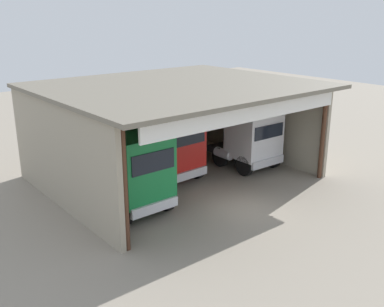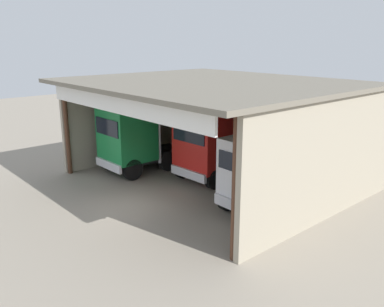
{
  "view_description": "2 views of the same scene",
  "coord_description": "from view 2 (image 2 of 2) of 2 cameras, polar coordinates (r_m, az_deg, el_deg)",
  "views": [
    {
      "loc": [
        -13.98,
        -13.26,
        8.76
      ],
      "look_at": [
        0.0,
        3.75,
        1.77
      ],
      "focal_mm": 41.66,
      "sensor_mm": 36.0,
      "label": 1
    },
    {
      "loc": [
        14.56,
        -9.09,
        7.17
      ],
      "look_at": [
        0.0,
        3.75,
        1.77
      ],
      "focal_mm": 38.24,
      "sensor_mm": 36.0,
      "label": 2
    }
  ],
  "objects": [
    {
      "name": "truck_red_left_bay",
      "position": [
        21.19,
        2.09,
        1.13
      ],
      "size": [
        2.85,
        4.57,
        3.65
      ],
      "rotation": [
        0.0,
        0.0,
        3.18
      ],
      "color": "red",
      "rests_on": "ground"
    },
    {
      "name": "truck_white_yard_outside",
      "position": [
        17.23,
        9.47,
        -3.01
      ],
      "size": [
        2.78,
        4.33,
        3.31
      ],
      "rotation": [
        0.0,
        0.0,
        3.12
      ],
      "color": "white",
      "rests_on": "ground"
    },
    {
      "name": "ground_plane",
      "position": [
        18.6,
        -8.76,
        -7.31
      ],
      "size": [
        80.0,
        80.0,
        0.0
      ],
      "primitive_type": "plane",
      "color": "gray",
      "rests_on": "ground"
    },
    {
      "name": "truck_green_right_bay",
      "position": [
        22.75,
        -8.47,
        2.13
      ],
      "size": [
        2.71,
        5.05,
        3.73
      ],
      "rotation": [
        0.0,
        0.0,
        3.15
      ],
      "color": "#197F3D",
      "rests_on": "ground"
    },
    {
      "name": "tool_cart",
      "position": [
        23.37,
        14.71,
        -1.55
      ],
      "size": [
        0.9,
        0.6,
        1.0
      ],
      "primitive_type": "cube",
      "color": "red",
      "rests_on": "ground"
    },
    {
      "name": "workshop_shed",
      "position": [
        21.36,
        4.85,
        6.05
      ],
      "size": [
        13.48,
        11.73,
        5.25
      ],
      "color": "#9E937F",
      "rests_on": "ground"
    },
    {
      "name": "oil_drum",
      "position": [
        23.26,
        14.46,
        -1.7
      ],
      "size": [
        0.58,
        0.58,
        0.94
      ],
      "primitive_type": "cylinder",
      "color": "#197233",
      "rests_on": "ground"
    }
  ]
}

